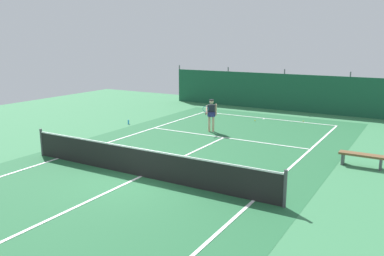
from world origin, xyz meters
name	(u,v)px	position (x,y,z in m)	size (l,w,h in m)	color
ground_plane	(141,177)	(0.00, 0.00, 0.00)	(36.00, 36.00, 0.00)	#387A4C
court_surface	(141,176)	(0.00, 0.00, 0.00)	(11.02, 26.60, 0.01)	#236038
tennis_net	(141,162)	(0.00, 0.00, 0.51)	(10.12, 0.10, 1.10)	black
back_fence	(285,99)	(0.00, 15.68, 0.67)	(16.30, 0.98, 2.70)	#195138
tennis_player	(211,113)	(-1.14, 7.23, 0.96)	(0.56, 0.83, 1.64)	#D8AD8C
tennis_ball_near_player	(255,121)	(-0.21, 10.87, 0.03)	(0.07, 0.07, 0.07)	#CCDB33
tennis_ball_midcourt	(303,121)	(2.23, 12.14, 0.03)	(0.07, 0.07, 0.07)	#CCDB33
parked_car	(327,94)	(2.16, 18.25, 0.84)	(2.03, 4.20, 1.68)	maroon
courtside_bench	(362,157)	(6.31, 5.01, 0.37)	(1.60, 0.40, 0.49)	brown
water_bottle	(128,122)	(-5.92, 6.49, 0.12)	(0.08, 0.08, 0.24)	#338CD8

